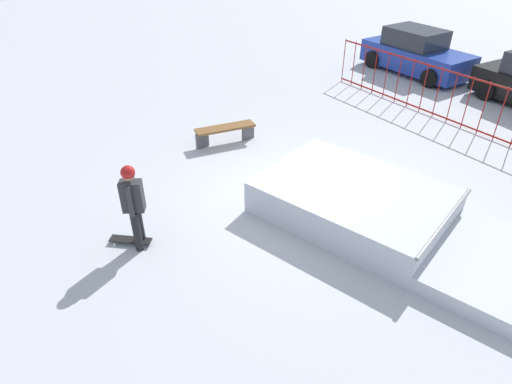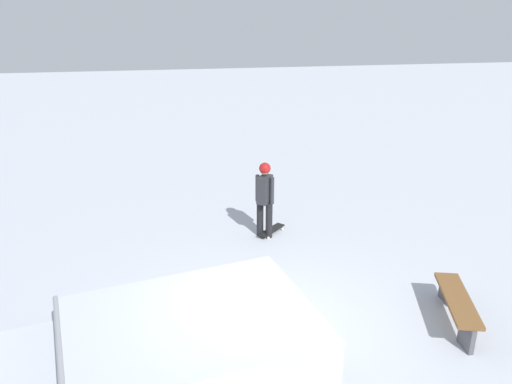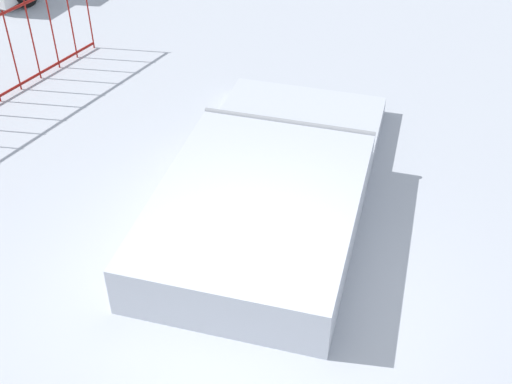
{
  "view_description": "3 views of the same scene",
  "coord_description": "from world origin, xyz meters",
  "px_view_note": "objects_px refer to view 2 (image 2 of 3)",
  "views": [
    {
      "loc": [
        5.83,
        -5.54,
        5.38
      ],
      "look_at": [
        0.42,
        -1.37,
        0.9
      ],
      "focal_mm": 30.73,
      "sensor_mm": 36.0,
      "label": 1
    },
    {
      "loc": [
        1.27,
        6.9,
        5.13
      ],
      "look_at": [
        -0.38,
        -3.56,
        1.0
      ],
      "focal_mm": 36.4,
      "sensor_mm": 36.0,
      "label": 2
    },
    {
      "loc": [
        -4.75,
        -2.68,
        6.09
      ],
      "look_at": [
        1.37,
        0.6,
        0.6
      ],
      "focal_mm": 47.17,
      "sensor_mm": 36.0,
      "label": 3
    }
  ],
  "objects_px": {
    "skate_ramp": "(160,348)",
    "skater": "(265,194)",
    "skateboard": "(271,230)",
    "park_bench": "(457,304)"
  },
  "relations": [
    {
      "from": "skater",
      "to": "skateboard",
      "type": "xyz_separation_m",
      "value": [
        -0.18,
        -0.12,
        -0.93
      ]
    },
    {
      "from": "skater",
      "to": "skateboard",
      "type": "relative_size",
      "value": 2.43
    },
    {
      "from": "skateboard",
      "to": "skater",
      "type": "bearing_deg",
      "value": 169.6
    },
    {
      "from": "skateboard",
      "to": "park_bench",
      "type": "xyz_separation_m",
      "value": [
        -2.37,
        3.8,
        0.28
      ]
    },
    {
      "from": "skate_ramp",
      "to": "park_bench",
      "type": "bearing_deg",
      "value": 170.79
    },
    {
      "from": "skater",
      "to": "park_bench",
      "type": "distance_m",
      "value": 4.52
    },
    {
      "from": "skater",
      "to": "skateboard",
      "type": "bearing_deg",
      "value": -19.65
    },
    {
      "from": "skater",
      "to": "park_bench",
      "type": "bearing_deg",
      "value": -109.19
    },
    {
      "from": "skate_ramp",
      "to": "skater",
      "type": "height_order",
      "value": "skater"
    },
    {
      "from": "skateboard",
      "to": "skate_ramp",
      "type": "bearing_deg",
      "value": -165.07
    }
  ]
}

